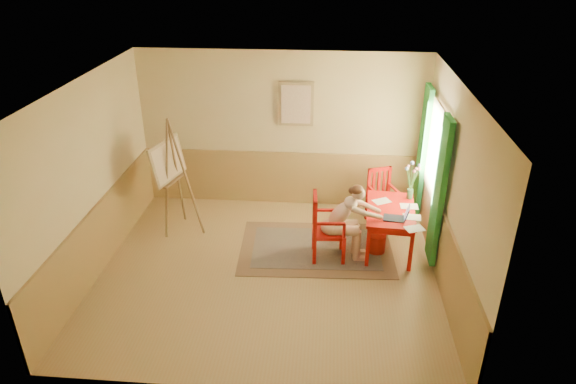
# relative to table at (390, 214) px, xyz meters

# --- Properties ---
(room) EXTENTS (5.04, 4.54, 2.84)m
(room) POSITION_rel_table_xyz_m (-1.82, -0.76, 0.77)
(room) COLOR tan
(room) RESTS_ON ground
(wainscot) EXTENTS (5.00, 4.50, 1.00)m
(wainscot) POSITION_rel_table_xyz_m (-1.82, 0.03, -0.13)
(wainscot) COLOR #A98850
(wainscot) RESTS_ON room
(window) EXTENTS (0.12, 2.01, 2.20)m
(window) POSITION_rel_table_xyz_m (0.60, 0.34, 0.71)
(window) COLOR white
(window) RESTS_ON room
(wall_portrait) EXTENTS (0.60, 0.05, 0.76)m
(wall_portrait) POSITION_rel_table_xyz_m (-1.57, 1.44, 1.27)
(wall_portrait) COLOR #A2885A
(wall_portrait) RESTS_ON room
(rug) EXTENTS (2.47, 1.71, 0.02)m
(rug) POSITION_rel_table_xyz_m (-1.13, -0.10, -0.62)
(rug) COLOR #8C7251
(rug) RESTS_ON room
(table) EXTENTS (0.81, 1.25, 0.72)m
(table) POSITION_rel_table_xyz_m (0.00, 0.00, 0.00)
(table) COLOR red
(table) RESTS_ON room
(chair_left) EXTENTS (0.52, 0.50, 1.06)m
(chair_left) POSITION_rel_table_xyz_m (-1.00, -0.32, -0.10)
(chair_left) COLOR red
(chair_left) RESTS_ON room
(chair_back) EXTENTS (0.55, 0.56, 0.96)m
(chair_back) POSITION_rel_table_xyz_m (-0.06, 0.87, -0.15)
(chair_back) COLOR red
(chair_back) RESTS_ON room
(figure) EXTENTS (0.93, 0.41, 1.24)m
(figure) POSITION_rel_table_xyz_m (-0.70, -0.31, 0.05)
(figure) COLOR beige
(figure) RESTS_ON room
(laptop) EXTENTS (0.39, 0.27, 0.22)m
(laptop) POSITION_rel_table_xyz_m (0.07, -0.32, 0.13)
(laptop) COLOR #1E2338
(laptop) RESTS_ON table
(papers) EXTENTS (0.73, 1.10, 0.00)m
(papers) POSITION_rel_table_xyz_m (0.18, -0.12, 0.09)
(papers) COLOR white
(papers) RESTS_ON table
(vase) EXTENTS (0.29, 0.29, 0.60)m
(vase) POSITION_rel_table_xyz_m (0.33, 0.40, 0.36)
(vase) COLOR #3F724C
(vase) RESTS_ON table
(wastebasket) EXTENTS (0.31, 0.31, 0.31)m
(wastebasket) POSITION_rel_table_xyz_m (-0.19, -0.10, -0.48)
(wastebasket) COLOR red
(wastebasket) RESTS_ON room
(easel) EXTENTS (0.74, 0.88, 1.96)m
(easel) POSITION_rel_table_xyz_m (-3.53, 0.36, 0.53)
(easel) COLOR olive
(easel) RESTS_ON room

